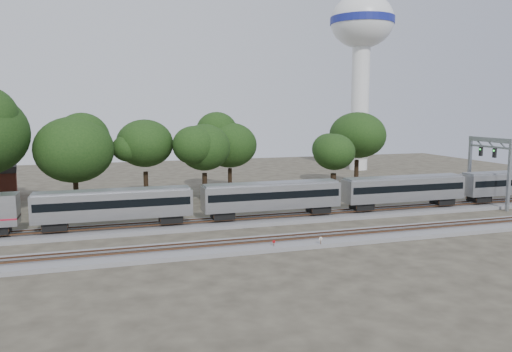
# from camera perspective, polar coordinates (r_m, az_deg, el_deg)

# --- Properties ---
(ground) EXTENTS (160.00, 160.00, 0.00)m
(ground) POSITION_cam_1_polar(r_m,az_deg,el_deg) (51.88, -2.11, -7.00)
(ground) COLOR #383328
(ground) RESTS_ON ground
(track_far) EXTENTS (160.00, 5.00, 0.73)m
(track_far) POSITION_cam_1_polar(r_m,az_deg,el_deg) (57.48, -3.69, -5.35)
(track_far) COLOR slate
(track_far) RESTS_ON ground
(track_near) EXTENTS (160.00, 5.00, 0.73)m
(track_near) POSITION_cam_1_polar(r_m,az_deg,el_deg) (48.12, -0.84, -7.91)
(track_near) COLOR slate
(track_near) RESTS_ON ground
(train) EXTENTS (121.50, 2.95, 4.35)m
(train) POSITION_cam_1_polar(r_m,az_deg,el_deg) (66.56, 16.60, -1.36)
(train) COLOR #B9BBC0
(train) RESTS_ON ground
(switch_stand_red) EXTENTS (0.31, 0.06, 0.96)m
(switch_stand_red) POSITION_cam_1_polar(r_m,az_deg,el_deg) (47.11, 2.05, -7.74)
(switch_stand_red) COLOR #512D19
(switch_stand_red) RESTS_ON ground
(switch_stand_white) EXTENTS (0.36, 0.07, 1.12)m
(switch_stand_white) POSITION_cam_1_polar(r_m,az_deg,el_deg) (48.01, 7.41, -7.38)
(switch_stand_white) COLOR #512D19
(switch_stand_white) RESTS_ON ground
(switch_lever) EXTENTS (0.56, 0.42, 0.30)m
(switch_lever) POSITION_cam_1_polar(r_m,az_deg,el_deg) (49.74, 8.64, -7.55)
(switch_lever) COLOR #512D19
(switch_lever) RESTS_ON ground
(water_tower) EXTENTS (13.47, 13.47, 37.28)m
(water_tower) POSITION_cam_1_polar(r_m,az_deg,el_deg) (111.87, 11.98, 14.92)
(water_tower) COLOR silver
(water_tower) RESTS_ON ground
(signal_gantry) EXTENTS (0.65, 7.69, 9.35)m
(signal_gantry) POSITION_cam_1_polar(r_m,az_deg,el_deg) (74.16, 25.09, 2.05)
(signal_gantry) COLOR gray
(signal_gantry) RESTS_ON ground
(tree_2) EXTENTS (8.17, 8.17, 11.52)m
(tree_2) POSITION_cam_1_polar(r_m,az_deg,el_deg) (67.03, -20.08, 2.82)
(tree_2) COLOR black
(tree_2) RESTS_ON ground
(tree_3) EXTENTS (8.63, 8.63, 12.16)m
(tree_3) POSITION_cam_1_polar(r_m,az_deg,el_deg) (70.02, -12.59, 3.65)
(tree_3) COLOR black
(tree_3) RESTS_ON ground
(tree_4) EXTENTS (7.97, 7.97, 11.23)m
(tree_4) POSITION_cam_1_polar(r_m,az_deg,el_deg) (69.90, -5.93, 3.25)
(tree_4) COLOR black
(tree_4) RESTS_ON ground
(tree_5) EXTENTS (7.83, 7.83, 11.04)m
(tree_5) POSITION_cam_1_polar(r_m,az_deg,el_deg) (76.02, -3.02, 3.53)
(tree_5) COLOR black
(tree_5) RESTS_ON ground
(tree_6) EXTENTS (7.02, 7.02, 9.90)m
(tree_6) POSITION_cam_1_polar(r_m,az_deg,el_deg) (74.07, 8.89, 2.72)
(tree_6) COLOR black
(tree_6) RESTS_ON ground
(tree_7) EXTENTS (9.03, 9.03, 12.73)m
(tree_7) POSITION_cam_1_polar(r_m,az_deg,el_deg) (84.03, 11.51, 4.59)
(tree_7) COLOR black
(tree_7) RESTS_ON ground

